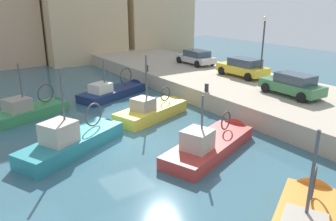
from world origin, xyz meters
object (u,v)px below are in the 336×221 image
at_px(fishing_boat_red, 213,147).
at_px(parked_car_green, 292,85).
at_px(parked_car_yellow, 243,67).
at_px(mooring_bollard_south, 207,87).
at_px(fishing_boat_teal, 78,146).
at_px(quay_streetlamp, 264,38).
at_px(fishing_boat_green, 35,114).
at_px(mooring_bollard_mid, 147,68).
at_px(fishing_boat_yellow, 155,115).
at_px(parked_car_silver, 196,57).
at_px(fishing_boat_navy, 116,94).

relative_size(fishing_boat_red, parked_car_green, 1.66).
distance_m(fishing_boat_red, parked_car_green, 8.31).
height_order(parked_car_yellow, mooring_bollard_south, parked_car_yellow).
xyz_separation_m(fishing_boat_teal, quay_streetlamp, (15.37, 1.64, 4.30)).
distance_m(fishing_boat_red, mooring_bollard_south, 6.89).
bearing_deg(fishing_boat_red, quay_streetlamp, 29.87).
xyz_separation_m(fishing_boat_green, mooring_bollard_mid, (10.27, 3.00, 1.34)).
height_order(mooring_bollard_south, mooring_bollard_mid, same).
xyz_separation_m(fishing_boat_green, parked_car_yellow, (15.78, -3.07, 1.83)).
bearing_deg(parked_car_yellow, fishing_boat_yellow, -171.53).
xyz_separation_m(fishing_boat_red, parked_car_yellow, (9.60, 7.30, 1.85)).
distance_m(mooring_bollard_south, mooring_bollard_mid, 8.00).
distance_m(fishing_boat_teal, mooring_bollard_mid, 13.60).
height_order(fishing_boat_green, mooring_bollard_mid, fishing_boat_green).
height_order(fishing_boat_yellow, parked_car_green, fishing_boat_yellow).
relative_size(parked_car_yellow, mooring_bollard_south, 7.88).
height_order(fishing_boat_yellow, mooring_bollard_south, fishing_boat_yellow).
relative_size(fishing_boat_teal, fishing_boat_yellow, 1.08).
bearing_deg(fishing_boat_yellow, parked_car_yellow, 8.47).
bearing_deg(parked_car_yellow, mooring_bollard_south, -160.68).
relative_size(fishing_boat_green, parked_car_silver, 1.36).
xyz_separation_m(fishing_boat_navy, parked_car_green, (7.67, -10.35, 1.85)).
bearing_deg(fishing_boat_red, parked_car_silver, 54.35).
height_order(fishing_boat_teal, parked_car_yellow, fishing_boat_teal).
xyz_separation_m(fishing_boat_red, parked_car_silver, (9.79, 13.65, 1.79)).
distance_m(fishing_boat_red, fishing_boat_navy, 11.77).
distance_m(fishing_boat_teal, quay_streetlamp, 16.05).
xyz_separation_m(fishing_boat_green, fishing_boat_red, (6.18, -10.38, -0.02)).
relative_size(fishing_boat_green, mooring_bollard_mid, 10.37).
distance_m(fishing_boat_yellow, parked_car_silver, 12.42).
bearing_deg(parked_car_green, fishing_boat_red, -169.93).
relative_size(fishing_boat_green, parked_car_yellow, 1.32).
xyz_separation_m(parked_car_silver, parked_car_yellow, (-0.19, -6.35, 0.06)).
bearing_deg(mooring_bollard_south, fishing_boat_navy, 120.62).
height_order(fishing_boat_red, parked_car_green, fishing_boat_red).
xyz_separation_m(fishing_boat_green, fishing_boat_teal, (0.55, -6.42, 0.02)).
height_order(parked_car_yellow, mooring_bollard_mid, parked_car_yellow).
distance_m(fishing_boat_teal, fishing_boat_yellow, 6.20).
bearing_deg(parked_car_yellow, quay_streetlamp, -85.16).
distance_m(fishing_boat_green, parked_car_silver, 16.40).
bearing_deg(fishing_boat_green, parked_car_green, -32.33).
bearing_deg(mooring_bollard_south, parked_car_yellow, 19.32).
xyz_separation_m(parked_car_green, parked_car_yellow, (1.62, 5.89, 0.01)).
bearing_deg(parked_car_green, fishing_boat_navy, 126.53).
distance_m(fishing_boat_green, fishing_boat_teal, 6.45).
xyz_separation_m(fishing_boat_green, fishing_boat_yellow, (6.43, -4.46, -0.04)).
distance_m(fishing_boat_red, quay_streetlamp, 12.05).
relative_size(fishing_boat_red, parked_car_yellow, 1.62).
height_order(fishing_boat_navy, mooring_bollard_mid, fishing_boat_navy).
bearing_deg(fishing_boat_teal, parked_car_green, -10.56).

